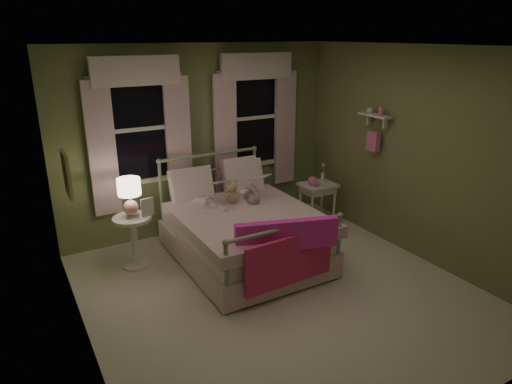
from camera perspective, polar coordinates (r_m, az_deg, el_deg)
room_shell at (r=4.64m, az=3.26°, el=1.46°), size 4.20×4.20×4.20m
bed at (r=5.71m, az=-1.64°, el=-4.93°), size 1.58×2.04×1.18m
pink_throw at (r=4.82m, az=4.03°, el=-6.70°), size 1.10×0.42×0.71m
child_left at (r=5.75m, az=-6.25°, el=1.63°), size 0.34×0.25×0.84m
child_right at (r=5.99m, az=-1.33°, el=2.17°), size 0.44×0.37×0.78m
book_left at (r=5.54m, az=-5.19°, el=0.70°), size 0.21×0.13×0.26m
book_right at (r=5.79m, az=-0.14°, el=1.18°), size 0.22×0.17×0.26m
teddy_bear at (r=5.78m, az=-3.01°, el=-0.21°), size 0.23×0.19×0.31m
nightstand_left at (r=5.71m, az=-15.06°, el=-5.17°), size 0.46×0.46×0.65m
table_lamp at (r=5.52m, az=-15.54°, el=-0.09°), size 0.27×0.27×0.45m
book_nightstand at (r=5.57m, az=-14.06°, el=-3.04°), size 0.20×0.25×0.02m
nightstand_right at (r=6.70m, az=7.72°, el=0.22°), size 0.50×0.40×0.64m
pink_toy at (r=6.59m, az=7.11°, el=1.37°), size 0.14×0.18×0.14m
bud_vase at (r=6.74m, az=8.37°, el=2.43°), size 0.06×0.06×0.28m
window_left at (r=6.04m, az=-14.33°, el=8.23°), size 1.34×0.13×1.96m
window_right at (r=6.69m, az=-0.03°, el=9.84°), size 1.34×0.13×1.96m
wall_shelf at (r=6.28m, az=14.56°, el=7.69°), size 0.15×0.50×0.60m
framed_picture at (r=4.49m, az=-22.58°, el=2.05°), size 0.03×0.32×0.42m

